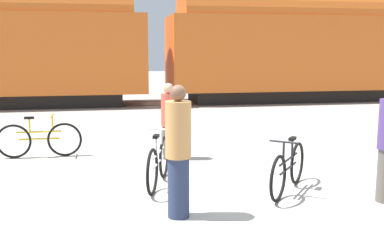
% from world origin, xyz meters
% --- Properties ---
extents(ground_plane, '(80.00, 80.00, 0.00)m').
position_xyz_m(ground_plane, '(0.00, 0.00, 0.00)').
color(ground_plane, '#A8A399').
extents(freight_train, '(26.33, 3.13, 5.18)m').
position_xyz_m(freight_train, '(-0.00, 12.37, 2.68)').
color(freight_train, black).
rests_on(freight_train, ground_plane).
extents(rail_near, '(38.33, 0.07, 0.01)m').
position_xyz_m(rail_near, '(0.00, 11.66, 0.01)').
color(rail_near, '#4C4238').
rests_on(rail_near, ground_plane).
extents(rail_far, '(38.33, 0.07, 0.01)m').
position_xyz_m(rail_far, '(0.00, 13.09, 0.01)').
color(rail_far, '#4C4238').
rests_on(rail_far, ground_plane).
extents(bicycle_black, '(1.15, 1.43, 0.90)m').
position_xyz_m(bicycle_black, '(0.85, -0.08, 0.38)').
color(bicycle_black, black).
rests_on(bicycle_black, ground_plane).
extents(bicycle_silver, '(0.59, 1.70, 0.94)m').
position_xyz_m(bicycle_silver, '(-1.18, 0.64, 0.40)').
color(bicycle_silver, black).
rests_on(bicycle_silver, ground_plane).
extents(bicycle_yellow, '(1.78, 0.46, 0.91)m').
position_xyz_m(bicycle_yellow, '(-3.49, 3.12, 0.39)').
color(bicycle_yellow, black).
rests_on(bicycle_yellow, ground_plane).
extents(person_in_tan, '(0.35, 0.35, 1.84)m').
position_xyz_m(person_in_tan, '(-1.06, -0.85, 0.92)').
color(person_in_tan, '#283351').
rests_on(person_in_tan, ground_plane).
extents(person_in_red, '(0.32, 0.32, 1.61)m').
position_xyz_m(person_in_red, '(-0.77, 2.50, 0.81)').
color(person_in_red, '#514C47').
rests_on(person_in_red, ground_plane).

